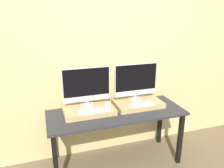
% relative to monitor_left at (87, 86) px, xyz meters
% --- Properties ---
extents(wall_back, '(8.00, 0.04, 2.60)m').
position_rel_monitor_left_xyz_m(wall_back, '(0.33, 0.21, 0.24)').
color(wall_back, '#DBC684').
rests_on(wall_back, ground_plane).
extents(workbench, '(1.68, 0.63, 0.74)m').
position_rel_monitor_left_xyz_m(workbench, '(0.33, -0.18, -0.40)').
color(workbench, '#2D2D33').
rests_on(workbench, ground_plane).
extents(wooden_riser_left, '(0.61, 0.38, 0.06)m').
position_rel_monitor_left_xyz_m(wooden_riser_left, '(-0.00, -0.09, -0.28)').
color(wooden_riser_left, tan).
rests_on(wooden_riser_left, workbench).
extents(monitor_left, '(0.59, 0.17, 0.48)m').
position_rel_monitor_left_xyz_m(monitor_left, '(0.00, 0.00, 0.00)').
color(monitor_left, silver).
rests_on(monitor_left, wooden_riser_left).
extents(keyboard_left, '(0.30, 0.13, 0.01)m').
position_rel_monitor_left_xyz_m(keyboard_left, '(-0.00, -0.21, -0.25)').
color(keyboard_left, silver).
rests_on(keyboard_left, wooden_riser_left).
extents(mug, '(0.07, 0.07, 0.08)m').
position_rel_monitor_left_xyz_m(mug, '(0.20, -0.21, -0.21)').
color(mug, white).
rests_on(mug, wooden_riser_left).
extents(wooden_riser_right, '(0.61, 0.38, 0.06)m').
position_rel_monitor_left_xyz_m(wooden_riser_right, '(0.65, -0.09, -0.28)').
color(wooden_riser_right, tan).
rests_on(wooden_riser_right, workbench).
extents(monitor_right, '(0.59, 0.17, 0.48)m').
position_rel_monitor_left_xyz_m(monitor_right, '(0.65, 0.00, 0.00)').
color(monitor_right, silver).
rests_on(monitor_right, wooden_riser_right).
extents(keyboard_right, '(0.30, 0.13, 0.01)m').
position_rel_monitor_left_xyz_m(keyboard_right, '(0.65, -0.21, -0.25)').
color(keyboard_right, silver).
rests_on(keyboard_right, wooden_riser_right).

